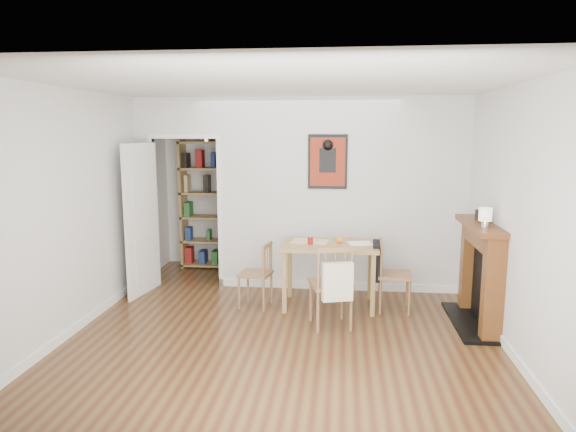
# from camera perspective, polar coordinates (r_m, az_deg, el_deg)

# --- Properties ---
(ground) EXTENTS (5.20, 5.20, 0.00)m
(ground) POSITION_cam_1_polar(r_m,az_deg,el_deg) (5.92, -0.17, -11.91)
(ground) COLOR brown
(ground) RESTS_ON ground
(room_shell) EXTENTS (5.20, 5.20, 5.20)m
(room_shell) POSITION_cam_1_polar(r_m,az_deg,el_deg) (6.89, 1.88, 2.31)
(room_shell) COLOR silver
(room_shell) RESTS_ON ground
(dining_table) EXTENTS (1.16, 0.74, 0.79)m
(dining_table) POSITION_cam_1_polar(r_m,az_deg,el_deg) (6.32, 4.62, -3.92)
(dining_table) COLOR olive
(dining_table) RESTS_ON ground
(chair_left) EXTENTS (0.47, 0.47, 0.81)m
(chair_left) POSITION_cam_1_polar(r_m,az_deg,el_deg) (6.38, -3.65, -6.50)
(chair_left) COLOR olive
(chair_left) RESTS_ON ground
(chair_right) EXTENTS (0.51, 0.45, 0.87)m
(chair_right) POSITION_cam_1_polar(r_m,az_deg,el_deg) (6.34, 11.58, -6.36)
(chair_right) COLOR olive
(chair_right) RESTS_ON ground
(chair_front) EXTENTS (0.59, 0.63, 0.95)m
(chair_front) POSITION_cam_1_polar(r_m,az_deg,el_deg) (5.71, 4.80, -7.61)
(chair_front) COLOR olive
(chair_front) RESTS_ON ground
(bookshelf) EXTENTS (0.85, 0.34, 2.02)m
(bookshelf) POSITION_cam_1_polar(r_m,az_deg,el_deg) (8.18, -8.86, 1.19)
(bookshelf) COLOR olive
(bookshelf) RESTS_ON ground
(fireplace) EXTENTS (0.45, 1.25, 1.16)m
(fireplace) POSITION_cam_1_polar(r_m,az_deg,el_deg) (6.13, 20.70, -5.72)
(fireplace) COLOR #5F2E16
(fireplace) RESTS_ON ground
(red_glass) EXTENTS (0.07, 0.07, 0.09)m
(red_glass) POSITION_cam_1_polar(r_m,az_deg,el_deg) (6.24, 2.50, -2.76)
(red_glass) COLOR maroon
(red_glass) RESTS_ON dining_table
(orange_fruit) EXTENTS (0.07, 0.07, 0.07)m
(orange_fruit) POSITION_cam_1_polar(r_m,az_deg,el_deg) (6.33, 5.75, -2.67)
(orange_fruit) COLOR orange
(orange_fruit) RESTS_ON dining_table
(placemat) EXTENTS (0.48, 0.39, 0.00)m
(placemat) POSITION_cam_1_polar(r_m,az_deg,el_deg) (6.39, 2.48, -2.83)
(placemat) COLOR beige
(placemat) RESTS_ON dining_table
(notebook) EXTENTS (0.32, 0.26, 0.01)m
(notebook) POSITION_cam_1_polar(r_m,az_deg,el_deg) (6.32, 7.99, -3.02)
(notebook) COLOR white
(notebook) RESTS_ON dining_table
(mantel_lamp) EXTENTS (0.14, 0.14, 0.21)m
(mantel_lamp) POSITION_cam_1_polar(r_m,az_deg,el_deg) (5.66, 21.09, 0.05)
(mantel_lamp) COLOR silver
(mantel_lamp) RESTS_ON fireplace
(ceramic_jar_a) EXTENTS (0.11, 0.11, 0.13)m
(ceramic_jar_a) POSITION_cam_1_polar(r_m,az_deg,el_deg) (6.05, 21.04, -0.01)
(ceramic_jar_a) COLOR black
(ceramic_jar_a) RESTS_ON fireplace
(ceramic_jar_b) EXTENTS (0.09, 0.09, 0.11)m
(ceramic_jar_b) POSITION_cam_1_polar(r_m,az_deg,el_deg) (6.24, 20.43, 0.17)
(ceramic_jar_b) COLOR black
(ceramic_jar_b) RESTS_ON fireplace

